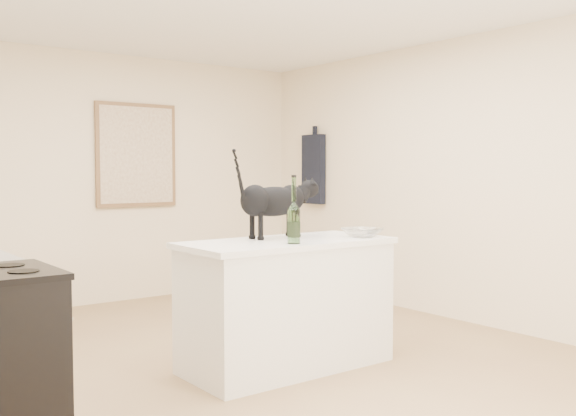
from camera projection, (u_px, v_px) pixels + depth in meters
The scene contains 11 objects.
floor at pixel (259, 363), 4.73m from camera, with size 5.50×5.50×0.00m, color #9C7E53.
wall_back at pixel (109, 179), 6.84m from camera, with size 4.50×4.50×0.00m, color beige.
wall_right at pixel (460, 180), 6.01m from camera, with size 5.50×5.50×0.00m, color beige.
island_base at pixel (287, 306), 4.61m from camera, with size 1.44×0.67×0.86m, color white.
island_top at pixel (287, 243), 4.58m from camera, with size 1.50×0.70×0.04m, color white.
artwork_frame at pixel (137, 155), 6.98m from camera, with size 0.90×0.03×1.10m, color brown.
artwork_canvas at pixel (137, 155), 6.97m from camera, with size 0.82×0.00×1.02m, color beige.
hanging_garment at pixel (313, 169), 7.60m from camera, with size 0.08×0.34×0.80m, color black.
black_cat at pixel (274, 205), 4.69m from camera, with size 0.67×0.20×0.47m, color black, non-canonical shape.
wine_bottle at pixel (294, 213), 4.34m from camera, with size 0.09×0.09×0.40m, color #2C5D25.
glass_bowl at pixel (362, 232), 4.78m from camera, with size 0.27×0.27×0.07m, color white.
Camera 1 is at (-2.65, -3.84, 1.38)m, focal length 40.91 mm.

